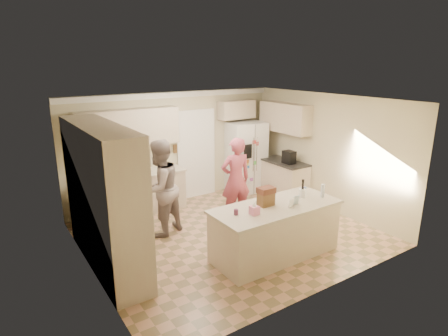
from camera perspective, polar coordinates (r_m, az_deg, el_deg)
floor at (r=7.45m, az=0.86°, el=-10.10°), size 5.20×4.60×0.02m
ceiling at (r=6.72m, az=0.95°, el=10.38°), size 5.20×4.60×0.02m
wall_back at (r=8.91m, az=-7.52°, el=3.11°), size 5.20×0.02×2.60m
wall_front at (r=5.34m, az=15.14°, el=-6.22°), size 5.20×0.02×2.60m
wall_left at (r=5.97m, az=-20.29°, el=-4.27°), size 0.02×4.60×2.60m
wall_right at (r=8.67m, az=15.30°, el=2.31°), size 0.02×4.60×2.60m
crown_back at (r=8.68m, az=-7.67°, el=10.98°), size 5.20×0.08×0.12m
pantry_bank at (r=6.27m, az=-17.88°, el=-4.32°), size 0.60×2.60×2.35m
back_base_cab at (r=8.45m, az=-13.39°, el=-4.00°), size 2.20×0.60×0.88m
back_countertop at (r=8.30m, az=-13.57°, el=-1.03°), size 2.24×0.63×0.04m
back_upper_cab at (r=8.20m, az=-14.36°, el=5.90°), size 2.20×0.35×0.80m
doorway_opening at (r=9.19m, az=-4.31°, el=1.99°), size 0.90×0.06×2.10m
doorway_casing at (r=9.16m, az=-4.20°, el=1.95°), size 1.02×0.03×2.22m
wall_frame_upper at (r=8.84m, az=-7.35°, el=4.66°), size 0.15×0.02×0.20m
wall_frame_lower at (r=8.89m, az=-7.29°, el=2.95°), size 0.15×0.02×0.20m
refrigerator at (r=9.58m, az=3.37°, el=1.66°), size 0.99×0.82×1.80m
fridge_seam at (r=9.31m, az=4.67°, el=1.21°), size 0.02×0.02×1.78m
fridge_dispenser at (r=9.11m, az=3.66°, el=2.52°), size 0.22×0.03×0.35m
fridge_handle_l at (r=9.23m, az=4.51°, el=2.04°), size 0.02×0.02×0.85m
fridge_handle_r at (r=9.29m, az=4.99°, el=2.12°), size 0.02×0.02×0.85m
over_fridge_cab at (r=9.45m, az=1.92°, el=8.89°), size 0.95×0.35×0.45m
right_base_cab at (r=9.35m, az=9.08°, el=-1.81°), size 0.60×1.20×0.88m
right_countertop at (r=9.22m, az=9.16°, el=0.91°), size 0.63×1.24×0.04m
right_upper_cab at (r=9.24m, az=9.23°, el=7.60°), size 0.35×1.50×0.70m
coffee_maker at (r=9.01m, az=9.87°, el=1.64°), size 0.22×0.28×0.30m
island_base at (r=6.59m, az=7.82°, el=-9.58°), size 2.20×0.90×0.88m
island_top at (r=6.40m, az=7.98°, el=-5.87°), size 2.28×0.96×0.05m
utensil_crock at (r=6.82m, az=11.85°, el=-3.76°), size 0.13×0.13×0.15m
tissue_box at (r=5.97m, az=4.65°, el=-6.44°), size 0.13×0.13×0.14m
tissue_plume at (r=5.93m, az=4.67°, el=-5.46°), size 0.08×0.08×0.08m
dollhouse_body at (r=6.33m, az=6.40°, el=-4.75°), size 0.26×0.18×0.22m
dollhouse_roof at (r=6.28m, az=6.45°, el=-3.38°), size 0.28×0.20×0.10m
jam_jar at (r=5.95m, az=1.84°, el=-6.73°), size 0.07×0.07×0.09m
greeting_card_a at (r=6.32m, az=10.24°, el=-5.23°), size 0.12×0.06×0.16m
greeting_card_b at (r=6.46m, az=10.90°, el=-4.82°), size 0.12×0.05×0.16m
water_bottle at (r=6.89m, az=14.81°, el=-3.37°), size 0.07×0.07×0.24m
shaker_salt at (r=7.06m, az=11.84°, el=-3.34°), size 0.05×0.05×0.09m
shaker_pepper at (r=7.11m, az=12.24°, el=-3.23°), size 0.05×0.05×0.09m
teen_boy at (r=7.22m, az=-9.73°, el=-3.06°), size 1.11×1.00×1.88m
teen_girl at (r=7.79m, az=1.80°, el=-1.77°), size 0.72×0.54×1.78m
fridge_magnets at (r=9.30m, az=4.70°, el=1.20°), size 0.76×0.02×1.44m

